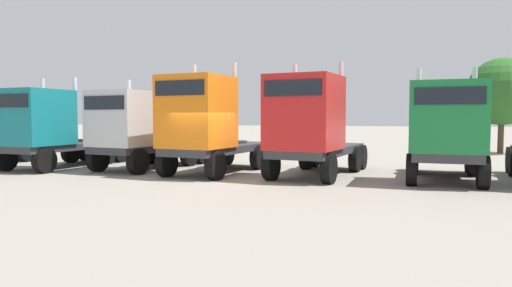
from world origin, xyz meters
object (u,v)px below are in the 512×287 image
at_px(semi_truck_teal, 46,128).
at_px(semi_truck_silver, 135,129).
at_px(semi_truck_green, 446,130).
at_px(semi_truck_orange, 205,124).
at_px(semi_truck_red, 310,125).

bearing_deg(semi_truck_teal, semi_truck_silver, 105.02).
xyz_separation_m(semi_truck_silver, semi_truck_green, (12.60, -0.25, 0.07)).
distance_m(semi_truck_teal, semi_truck_orange, 7.64).
xyz_separation_m(semi_truck_red, semi_truck_green, (4.83, 0.15, -0.16)).
bearing_deg(semi_truck_green, semi_truck_silver, -87.61).
relative_size(semi_truck_orange, semi_truck_green, 1.08).
height_order(semi_truck_silver, semi_truck_orange, semi_truck_orange).
xyz_separation_m(semi_truck_orange, semi_truck_green, (9.01, 0.42, -0.16)).
relative_size(semi_truck_teal, semi_truck_green, 1.07).
height_order(semi_truck_teal, semi_truck_red, semi_truck_red).
height_order(semi_truck_teal, semi_truck_silver, semi_truck_teal).
bearing_deg(semi_truck_silver, semi_truck_teal, -69.64).
xyz_separation_m(semi_truck_teal, semi_truck_green, (16.65, 0.51, 0.01)).
bearing_deg(semi_truck_red, semi_truck_orange, -77.22).
bearing_deg(semi_truck_orange, semi_truck_red, 101.92).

